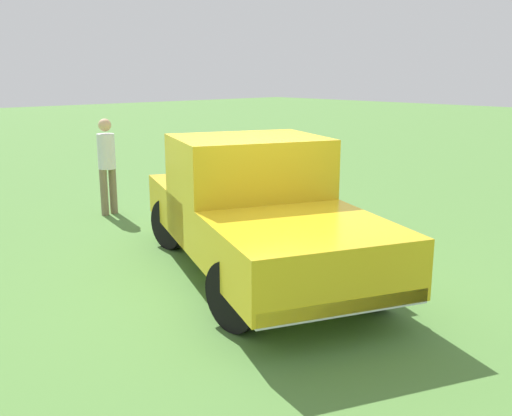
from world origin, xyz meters
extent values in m
plane|color=#54843D|center=(0.00, 0.00, 0.00)|extent=(80.00, 80.00, 0.00)
cylinder|color=black|center=(1.81, 0.21, 0.38)|extent=(0.76, 0.22, 0.76)
cylinder|color=black|center=(1.21, -1.28, 0.38)|extent=(0.76, 0.22, 0.76)
cylinder|color=black|center=(-1.06, 1.37, 0.38)|extent=(0.76, 0.22, 0.76)
cylinder|color=black|center=(-1.66, -0.12, 0.38)|extent=(0.76, 0.22, 0.76)
cube|color=gold|center=(1.42, -0.50, 0.72)|extent=(2.50, 2.49, 0.64)
cube|color=gold|center=(-0.19, 0.15, 1.10)|extent=(2.15, 2.34, 1.40)
cube|color=slate|center=(-0.19, 0.15, 1.54)|extent=(1.87, 2.12, 0.48)
cube|color=gold|center=(-1.09, 0.51, 0.70)|extent=(2.86, 2.63, 0.60)
cube|color=silver|center=(2.26, -0.84, 0.46)|extent=(0.79, 1.74, 0.16)
cylinder|color=#7A6B51|center=(-4.26, 0.35, 0.44)|extent=(0.14, 0.14, 0.87)
cylinder|color=#7A6B51|center=(-4.24, 0.15, 0.44)|extent=(0.14, 0.14, 0.87)
cylinder|color=silver|center=(-4.25, 0.25, 1.20)|extent=(0.35, 0.35, 0.65)
sphere|color=#D8AD84|center=(-4.25, 0.25, 1.68)|extent=(0.24, 0.24, 0.24)
camera|label=1|loc=(5.47, -4.92, 2.63)|focal=40.53mm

